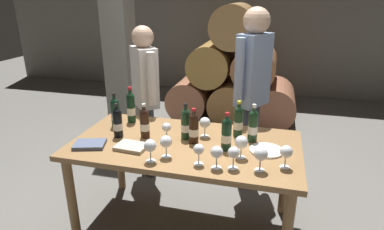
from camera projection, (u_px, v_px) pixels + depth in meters
ground_plane at (186, 225)px, 2.72m from camera, size 14.00×14.00×0.00m
cellar_back_wall at (247, 17)px, 6.04m from camera, size 10.00×0.24×2.80m
barrel_stack at (233, 76)px, 4.85m from camera, size 1.86×0.90×1.69m
stone_pillar at (119, 38)px, 4.03m from camera, size 0.32×0.32×2.60m
dining_table at (185, 153)px, 2.49m from camera, size 1.70×0.90×0.76m
wine_bottle_0 at (118, 122)px, 2.52m from camera, size 0.07×0.07×0.27m
wine_bottle_1 at (115, 112)px, 2.72m from camera, size 0.07×0.07×0.29m
wine_bottle_2 at (186, 124)px, 2.49m from camera, size 0.07×0.07×0.28m
wine_bottle_3 at (194, 128)px, 2.42m from camera, size 0.07×0.07×0.27m
wine_bottle_4 at (253, 125)px, 2.44m from camera, size 0.07×0.07×0.29m
wine_bottle_5 at (145, 123)px, 2.51m from camera, size 0.07×0.07×0.27m
wine_bottle_6 at (226, 134)px, 2.31m from camera, size 0.07×0.07×0.28m
wine_bottle_7 at (238, 121)px, 2.53m from camera, size 0.07×0.07×0.29m
wine_bottle_8 at (131, 107)px, 2.81m from camera, size 0.07×0.07×0.32m
wine_glass_0 at (241, 143)px, 2.19m from camera, size 0.09×0.09×0.16m
wine_glass_1 at (217, 153)px, 2.06m from camera, size 0.08×0.08×0.15m
wine_glass_2 at (234, 153)px, 2.06m from camera, size 0.08×0.08×0.15m
wine_glass_3 at (166, 142)px, 2.20m from camera, size 0.08×0.08×0.16m
wine_glass_4 at (261, 155)px, 2.03m from camera, size 0.09×0.09×0.16m
wine_glass_5 at (199, 150)px, 2.11m from camera, size 0.07×0.07×0.15m
wine_glass_6 at (205, 123)px, 2.53m from camera, size 0.09×0.09×0.16m
wine_glass_7 at (166, 128)px, 2.45m from camera, size 0.07×0.07×0.14m
wine_glass_8 at (150, 146)px, 2.15m from camera, size 0.09×0.09×0.16m
wine_glass_9 at (286, 152)px, 2.07m from camera, size 0.08×0.08×0.16m
tasting_notebook at (131, 147)px, 2.36m from camera, size 0.23×0.18×0.03m
leather_ledger at (90, 144)px, 2.40m from camera, size 0.26×0.22×0.03m
serving_plate at (266, 150)px, 2.32m from camera, size 0.24×0.24×0.01m
sommelier_presenting at (252, 85)px, 2.94m from camera, size 0.31×0.44×1.72m
taster_seated_left at (145, 90)px, 3.20m from camera, size 0.35×0.40×1.54m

